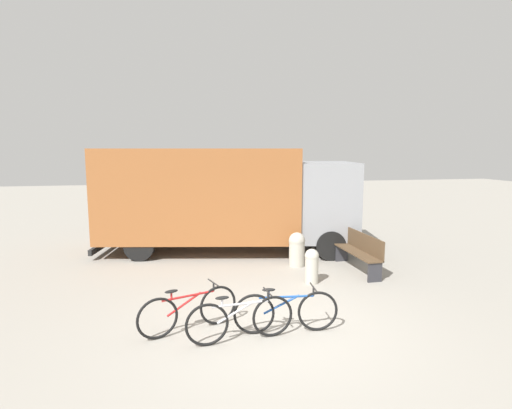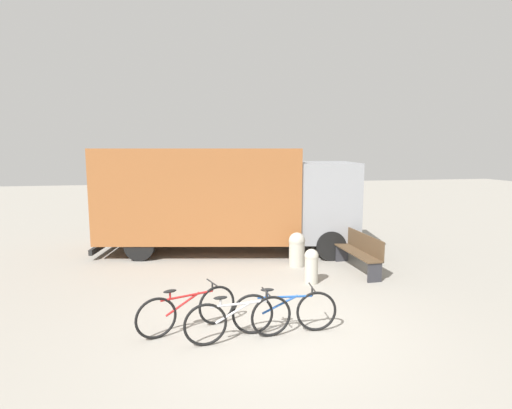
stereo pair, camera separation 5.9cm
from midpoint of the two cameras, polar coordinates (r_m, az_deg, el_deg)
The scene contains 8 objects.
ground_plane at distance 7.03m, azimuth 2.33°, elevation -17.46°, with size 60.00×60.00×0.00m, color gray.
delivery_truck at distance 11.81m, azimuth -4.65°, elevation 1.28°, with size 7.72×3.69×3.04m.
park_bench at distance 10.32m, azimuth 14.49°, elevation -6.37°, with size 0.44×1.88×0.94m.
bicycle_near at distance 6.93m, azimuth -9.84°, elevation -14.66°, with size 1.66×0.68×0.77m.
bicycle_middle at distance 6.53m, azimuth -2.52°, elevation -16.03°, with size 1.74×0.44×0.77m.
bicycle_far at distance 6.82m, azimuth 4.04°, elevation -14.97°, with size 1.75×0.44×0.77m.
bollard_near_bench at distance 9.19m, azimuth 7.77°, elevation -8.51°, with size 0.32×0.32×0.79m.
bollard_far_bench at distance 10.45m, azimuth 5.70°, elevation -6.22°, with size 0.42×0.42×0.89m.
Camera 1 is at (-1.55, -6.17, 3.00)m, focal length 28.00 mm.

